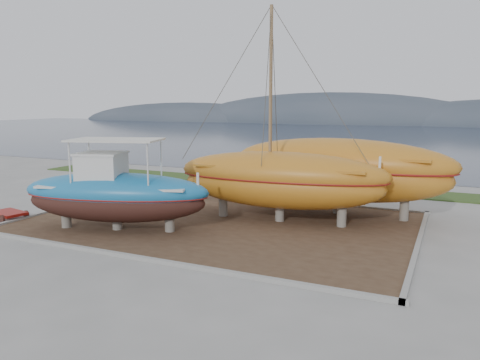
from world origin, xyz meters
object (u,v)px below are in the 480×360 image
at_px(orange_sailboat, 281,116).
at_px(white_dinghy, 132,194).
at_px(orange_bare_hull, 338,177).
at_px(blue_caique, 116,185).
at_px(red_trailer, 9,215).

bearing_deg(orange_sailboat, white_dinghy, 176.97).
bearing_deg(orange_bare_hull, white_dinghy, -160.99).
xyz_separation_m(blue_caique, orange_bare_hull, (8.37, 7.39, -0.16)).
bearing_deg(orange_bare_hull, blue_caique, -135.16).
distance_m(blue_caique, white_dinghy, 5.20).
bearing_deg(white_dinghy, red_trailer, -114.47).
xyz_separation_m(white_dinghy, orange_bare_hull, (10.86, 3.04, 1.22)).
relative_size(orange_sailboat, red_trailer, 3.88).
bearing_deg(red_trailer, orange_sailboat, 33.83).
relative_size(blue_caique, red_trailer, 3.21).
height_order(blue_caique, white_dinghy, blue_caique).
bearing_deg(white_dinghy, blue_caique, -46.60).
distance_m(white_dinghy, red_trailer, 6.29).
distance_m(orange_sailboat, red_trailer, 14.44).
distance_m(orange_sailboat, orange_bare_hull, 4.78).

